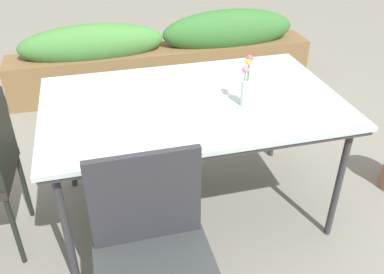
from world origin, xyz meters
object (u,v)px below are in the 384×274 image
at_px(dining_table, 192,107).
at_px(chair_near_left, 154,254).
at_px(planter_box, 165,55).
at_px(flower_vase, 246,85).

height_order(dining_table, chair_near_left, chair_near_left).
height_order(dining_table, planter_box, dining_table).
bearing_deg(flower_vase, chair_near_left, -132.79).
xyz_separation_m(dining_table, flower_vase, (0.26, -0.13, 0.16)).
bearing_deg(dining_table, planter_box, 84.03).
height_order(chair_near_left, planter_box, chair_near_left).
distance_m(chair_near_left, planter_box, 2.64).
distance_m(dining_table, chair_near_left, 0.90).
relative_size(dining_table, chair_near_left, 1.75).
bearing_deg(dining_table, flower_vase, -26.93).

